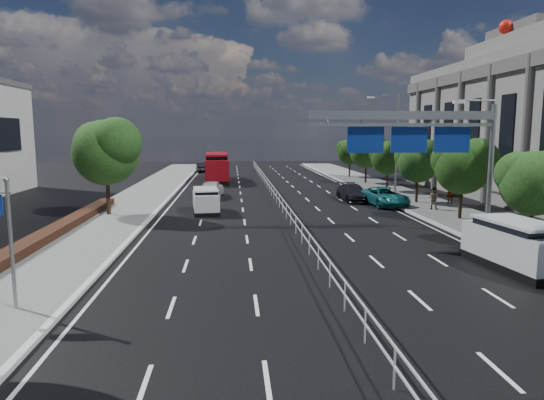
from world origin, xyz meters
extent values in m
plane|color=black|center=(0.00, 0.00, 0.00)|extent=(160.00, 160.00, 0.00)
cube|color=silver|center=(-9.00, 0.00, 0.07)|extent=(0.25, 140.00, 0.15)
cube|color=silver|center=(0.00, 22.50, 1.00)|extent=(0.05, 85.00, 0.05)
cube|color=silver|center=(0.00, 22.50, 0.55)|extent=(0.05, 85.00, 0.05)
cylinder|color=gray|center=(-10.50, 0.00, 2.10)|extent=(0.12, 0.12, 4.20)
sphere|color=gray|center=(-10.50, 0.00, 4.25)|extent=(0.18, 0.18, 0.18)
cylinder|color=gray|center=(10.60, 10.00, 3.60)|extent=(0.28, 0.28, 7.20)
cube|color=gray|center=(5.60, 10.00, 6.60)|extent=(10.20, 0.25, 0.45)
cube|color=gray|center=(5.60, 10.00, 6.10)|extent=(10.20, 0.18, 0.18)
cylinder|color=gray|center=(9.60, 10.00, 7.40)|extent=(2.00, 0.10, 0.10)
cube|color=silver|center=(8.60, 10.00, 7.30)|extent=(0.60, 0.25, 0.15)
cube|color=navy|center=(8.40, 10.18, 5.30)|extent=(2.00, 0.08, 1.40)
cube|color=white|center=(8.40, 10.23, 5.30)|extent=(1.80, 0.02, 1.20)
cube|color=navy|center=(6.00, 10.18, 5.30)|extent=(2.00, 0.08, 1.40)
cube|color=white|center=(6.00, 10.23, 5.30)|extent=(1.80, 0.02, 1.20)
cube|color=navy|center=(3.60, 10.18, 5.30)|extent=(2.00, 0.08, 1.40)
cube|color=white|center=(3.60, 10.23, 5.30)|extent=(1.80, 0.02, 1.20)
cylinder|color=gray|center=(10.80, 26.00, 4.50)|extent=(0.16, 0.16, 9.00)
cylinder|color=gray|center=(9.60, 26.00, 8.80)|extent=(0.10, 2.40, 0.10)
cube|color=silver|center=(8.40, 26.00, 8.65)|extent=(0.60, 0.25, 0.15)
cube|color=#4C4947|center=(16.90, 22.00, 10.60)|extent=(0.40, 36.00, 1.00)
sphere|color=#B2140C|center=(17.80, 22.00, 13.80)|extent=(1.10, 1.10, 1.10)
cylinder|color=black|center=(-12.00, 18.00, 1.75)|extent=(0.28, 0.28, 3.50)
sphere|color=#143A12|center=(-12.00, 18.00, 4.34)|extent=(4.40, 4.40, 4.40)
sphere|color=#143A12|center=(-11.12, 17.34, 5.04)|extent=(3.30, 3.30, 3.30)
sphere|color=#143A12|center=(-12.77, 18.66, 4.90)|extent=(3.08, 3.08, 3.08)
cylinder|color=black|center=(11.20, 7.00, 1.30)|extent=(0.21, 0.21, 2.60)
sphere|color=#143A12|center=(11.20, 7.00, 3.22)|extent=(3.20, 3.20, 3.20)
sphere|color=#143A12|center=(10.64, 7.48, 3.64)|extent=(2.24, 2.24, 2.24)
cylinder|color=black|center=(11.20, 14.50, 1.40)|extent=(0.22, 0.22, 2.80)
sphere|color=black|center=(11.20, 14.50, 3.47)|extent=(3.50, 3.50, 3.50)
sphere|color=black|center=(11.90, 13.97, 4.03)|extent=(2.62, 2.62, 2.62)
sphere|color=black|center=(10.59, 15.03, 3.92)|extent=(2.45, 2.45, 2.45)
cylinder|color=black|center=(11.20, 22.00, 1.35)|extent=(0.22, 0.22, 2.70)
sphere|color=#143A12|center=(11.20, 22.00, 3.35)|extent=(3.30, 3.30, 3.30)
sphere|color=#143A12|center=(11.86, 21.50, 3.89)|extent=(2.48, 2.48, 2.47)
sphere|color=#143A12|center=(10.62, 22.50, 3.78)|extent=(2.31, 2.31, 2.31)
cylinder|color=black|center=(11.20, 29.50, 1.32)|extent=(0.21, 0.21, 2.65)
sphere|color=black|center=(11.20, 29.50, 3.29)|extent=(3.20, 3.20, 3.20)
sphere|color=black|center=(11.84, 29.02, 3.82)|extent=(2.40, 2.40, 2.40)
sphere|color=black|center=(10.64, 29.98, 3.71)|extent=(2.24, 2.24, 2.24)
cylinder|color=black|center=(11.20, 37.00, 1.43)|extent=(0.23, 0.23, 2.85)
sphere|color=#143A12|center=(11.20, 37.00, 3.53)|extent=(3.60, 3.60, 3.60)
sphere|color=#143A12|center=(11.92, 36.46, 4.10)|extent=(2.70, 2.70, 2.70)
sphere|color=#143A12|center=(10.57, 37.54, 3.99)|extent=(2.52, 2.52, 2.52)
cylinder|color=black|center=(11.20, 44.50, 1.30)|extent=(0.21, 0.21, 2.60)
sphere|color=black|center=(11.20, 44.50, 3.22)|extent=(3.10, 3.10, 3.10)
sphere|color=black|center=(11.82, 44.03, 3.74)|extent=(2.32, 2.33, 2.32)
sphere|color=black|center=(10.66, 44.97, 3.64)|extent=(2.17, 2.17, 2.17)
cube|color=black|center=(-5.46, 18.97, 0.14)|extent=(2.15, 4.18, 0.29)
cube|color=silver|center=(-5.46, 18.97, 0.84)|extent=(2.11, 4.10, 1.19)
cube|color=black|center=(-5.46, 18.97, 1.43)|extent=(1.86, 2.99, 0.52)
cube|color=silver|center=(-5.46, 18.97, 1.69)|extent=(1.95, 3.23, 0.10)
cylinder|color=black|center=(-6.03, 17.60, 0.30)|extent=(0.31, 0.61, 0.59)
cylinder|color=black|center=(-4.61, 17.76, 0.30)|extent=(0.31, 0.61, 0.59)
cylinder|color=black|center=(-6.31, 20.19, 0.30)|extent=(0.31, 0.61, 0.59)
cylinder|color=black|center=(-4.89, 20.34, 0.30)|extent=(0.31, 0.61, 0.59)
cube|color=black|center=(-5.35, 41.43, 0.16)|extent=(3.01, 11.03, 0.33)
cube|color=maroon|center=(-5.35, 41.43, 1.57)|extent=(2.95, 10.81, 2.22)
cube|color=black|center=(-5.35, 41.43, 2.68)|extent=(2.63, 7.80, 0.98)
cube|color=maroon|center=(-5.35, 41.43, 3.17)|extent=(2.76, 8.45, 0.20)
cylinder|color=black|center=(-6.29, 37.85, 0.34)|extent=(0.31, 0.68, 0.67)
cylinder|color=black|center=(-4.15, 37.93, 0.34)|extent=(0.31, 0.68, 0.67)
cylinder|color=black|center=(-6.56, 44.93, 0.34)|extent=(0.31, 0.68, 0.67)
cylinder|color=black|center=(-4.41, 45.01, 0.34)|extent=(0.31, 0.68, 0.67)
imported|color=#AEB0B5|center=(-5.36, 27.25, 0.76)|extent=(2.26, 4.62, 1.52)
imported|color=black|center=(-8.00, 54.85, 0.70)|extent=(2.03, 4.39, 1.39)
cube|color=black|center=(8.30, 3.42, 0.17)|extent=(2.64, 5.16, 0.34)
cube|color=silver|center=(8.30, 3.42, 0.99)|extent=(2.59, 5.05, 1.40)
cube|color=black|center=(8.30, 3.42, 1.69)|extent=(2.28, 3.69, 0.62)
cube|color=silver|center=(8.30, 3.42, 2.00)|extent=(2.39, 3.98, 0.12)
cylinder|color=black|center=(7.62, 1.73, 0.35)|extent=(0.37, 0.73, 0.70)
cylinder|color=black|center=(7.26, 4.91, 0.35)|extent=(0.37, 0.73, 0.70)
cylinder|color=black|center=(8.98, 5.10, 0.35)|extent=(0.37, 0.73, 0.70)
imported|color=#165D63|center=(8.30, 21.10, 0.72)|extent=(2.95, 5.42, 1.44)
imported|color=black|center=(6.50, 24.02, 0.69)|extent=(2.19, 4.84, 1.38)
imported|color=gray|center=(13.40, 20.78, 1.12)|extent=(0.84, 0.72, 1.95)
imported|color=gray|center=(11.01, 18.27, 0.95)|extent=(1.00, 0.97, 1.62)
camera|label=1|loc=(-3.55, -15.48, 5.71)|focal=32.00mm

